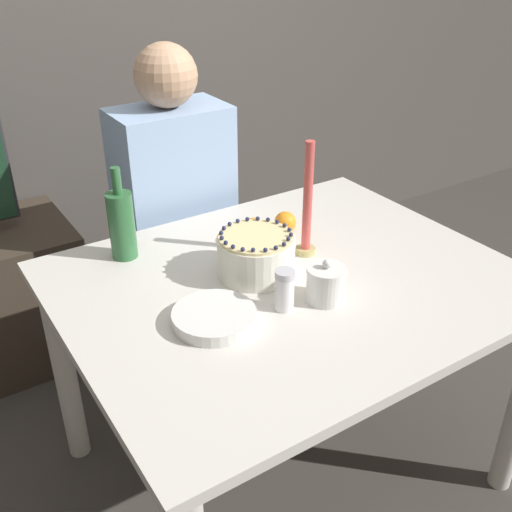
% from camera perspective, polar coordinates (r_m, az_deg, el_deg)
% --- Properties ---
extents(ground_plane, '(12.00, 12.00, 0.00)m').
position_cam_1_polar(ground_plane, '(2.16, 2.62, -19.31)').
color(ground_plane, '#3D3833').
extents(wall_behind, '(8.00, 0.05, 2.60)m').
position_cam_1_polar(wall_behind, '(2.70, -15.42, 21.63)').
color(wall_behind, '#4C4742').
rests_on(wall_behind, ground_plane).
extents(dining_table, '(1.23, 1.00, 0.75)m').
position_cam_1_polar(dining_table, '(1.73, 3.08, -5.43)').
color(dining_table, beige).
rests_on(dining_table, ground_plane).
extents(cake, '(0.22, 0.22, 0.13)m').
position_cam_1_polar(cake, '(1.66, 0.00, 0.12)').
color(cake, white).
rests_on(cake, dining_table).
extents(sugar_bowl, '(0.11, 0.11, 0.12)m').
position_cam_1_polar(sugar_bowl, '(1.56, 6.67, -2.62)').
color(sugar_bowl, silver).
rests_on(sugar_bowl, dining_table).
extents(sugar_shaker, '(0.05, 0.05, 0.11)m').
position_cam_1_polar(sugar_shaker, '(1.51, 2.74, -3.22)').
color(sugar_shaker, white).
rests_on(sugar_shaker, dining_table).
extents(plate_stack, '(0.21, 0.21, 0.03)m').
position_cam_1_polar(plate_stack, '(1.49, -3.99, -5.83)').
color(plate_stack, silver).
rests_on(plate_stack, dining_table).
extents(candle, '(0.06, 0.06, 0.35)m').
position_cam_1_polar(candle, '(1.73, 4.91, 4.53)').
color(candle, tan).
rests_on(candle, dining_table).
extents(bottle, '(0.08, 0.08, 0.28)m').
position_cam_1_polar(bottle, '(1.77, -12.68, 3.01)').
color(bottle, '#2D6638').
rests_on(bottle, dining_table).
extents(orange_fruit_0, '(0.08, 0.08, 0.08)m').
position_cam_1_polar(orange_fruit_0, '(1.83, -0.23, 2.40)').
color(orange_fruit_0, orange).
rests_on(orange_fruit_0, dining_table).
extents(orange_fruit_1, '(0.07, 0.07, 0.07)m').
position_cam_1_polar(orange_fruit_1, '(1.90, 2.79, 3.23)').
color(orange_fruit_1, orange).
rests_on(orange_fruit_1, dining_table).
extents(person_man_blue_shirt, '(0.40, 0.34, 1.28)m').
position_cam_1_polar(person_man_blue_shirt, '(2.29, -7.49, 1.55)').
color(person_man_blue_shirt, '#473D33').
rests_on(person_man_blue_shirt, ground_plane).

